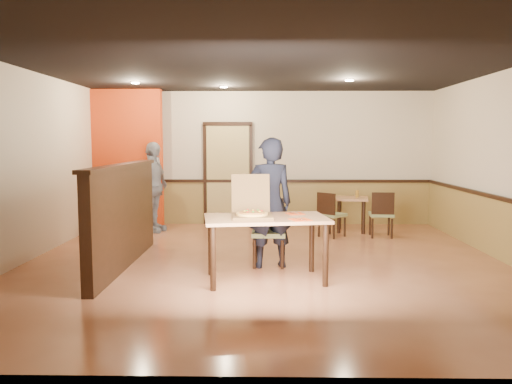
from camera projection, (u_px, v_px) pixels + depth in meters
The scene contains 26 objects.
floor at pixel (266, 263), 7.21m from camera, with size 7.00×7.00×0.00m, color #C1724B.
ceiling at pixel (267, 66), 6.93m from camera, with size 7.00×7.00×0.00m, color black.
wall_back at pixel (266, 158), 10.55m from camera, with size 7.00×7.00×0.00m, color beige.
wall_left at pixel (22, 166), 7.13m from camera, with size 7.00×7.00×0.00m, color beige.
wainscot_back at pixel (266, 203), 10.62m from camera, with size 7.00×0.04×0.90m, color olive.
chair_rail_back at pixel (266, 181), 10.55m from camera, with size 7.00×0.06×0.06m, color black.
wainscot_right at pixel (509, 233), 7.11m from camera, with size 0.04×7.00×0.90m, color olive.
chair_rail_right at pixel (510, 201), 7.06m from camera, with size 0.06×7.00×0.06m, color black.
back_door at pixel (228, 175), 10.56m from camera, with size 0.90×0.06×2.10m, color tan.
booth_partition at pixel (124, 214), 6.97m from camera, with size 0.20×3.10×1.44m.
red_accent_panel at pixel (123, 159), 10.10m from camera, with size 1.60×0.20×2.78m, color #C2350D.
spot_a at pixel (135, 83), 8.76m from camera, with size 0.14×0.14×0.02m, color #FFD6B2.
spot_b at pixel (224, 87), 9.43m from camera, with size 0.14×0.14×0.02m, color #FFD6B2.
spot_c at pixel (349, 80), 8.40m from camera, with size 0.14×0.14×0.02m, color #FFD6B2.
main_table at pixel (266, 226), 6.25m from camera, with size 1.63×1.08×0.81m.
diner_chair at pixel (269, 229), 7.10m from camera, with size 0.48×0.48×0.94m.
side_chair_left at pixel (330, 213), 9.13m from camera, with size 0.58×0.58×0.83m.
side_chair_right at pixel (382, 213), 9.10m from camera, with size 0.45×0.45×0.84m.
side_table at pixel (351, 206), 9.71m from camera, with size 0.72×0.72×0.67m.
diner at pixel (269, 203), 6.91m from camera, with size 0.66×0.43×1.81m, color black.
passerby at pixel (153, 187), 9.63m from camera, with size 1.02×0.43×1.75m, color gray.
pizza_box at pixel (252, 212), 6.21m from camera, with size 0.54×0.62×0.52m.
pizza at pixel (252, 214), 6.16m from camera, with size 0.39×0.39×0.03m, color #E8B154.
napkin_near at pixel (300, 220), 6.01m from camera, with size 0.29×0.29×0.01m.
napkin_far at pixel (295, 214), 6.50m from camera, with size 0.26×0.26×0.01m.
condiment at pixel (357, 194), 9.68m from camera, with size 0.06×0.06×0.14m, color #93651A.
Camera 1 is at (-0.03, -7.07, 1.75)m, focal length 35.00 mm.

